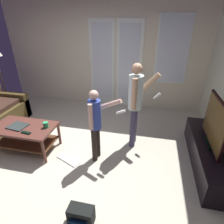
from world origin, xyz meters
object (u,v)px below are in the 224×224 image
(flat_screen_tv, at_px, (215,124))
(laptop_closed, at_px, (18,126))
(loose_keyboard, at_px, (68,160))
(coffee_table, at_px, (25,133))
(person_adult, at_px, (136,99))
(tv_stand, at_px, (206,154))
(person_child, at_px, (96,120))
(tv_remote_black, at_px, (26,133))
(backpack, at_px, (81,216))
(cup_near_edge, at_px, (46,125))

(flat_screen_tv, bearing_deg, laptop_closed, -174.46)
(loose_keyboard, relative_size, laptop_closed, 1.49)
(coffee_table, distance_m, person_adult, 2.05)
(tv_stand, height_order, person_child, person_child)
(flat_screen_tv, relative_size, laptop_closed, 3.11)
(tv_stand, relative_size, flat_screen_tv, 1.85)
(person_adult, bearing_deg, tv_stand, -13.83)
(tv_remote_black, bearing_deg, loose_keyboard, 9.91)
(coffee_table, relative_size, tv_remote_black, 6.40)
(laptop_closed, distance_m, tv_remote_black, 0.31)
(laptop_closed, bearing_deg, flat_screen_tv, 12.96)
(backpack, height_order, loose_keyboard, backpack)
(tv_stand, distance_m, person_child, 1.88)
(person_child, bearing_deg, tv_stand, 7.91)
(flat_screen_tv, relative_size, loose_keyboard, 2.09)
(loose_keyboard, distance_m, laptop_closed, 1.06)
(tv_stand, height_order, laptop_closed, laptop_closed)
(cup_near_edge, bearing_deg, person_adult, 19.40)
(cup_near_edge, distance_m, tv_remote_black, 0.33)
(person_child, bearing_deg, tv_remote_black, -169.59)
(flat_screen_tv, height_order, loose_keyboard, flat_screen_tv)
(loose_keyboard, bearing_deg, coffee_table, 170.77)
(coffee_table, xyz_separation_m, flat_screen_tv, (3.10, 0.29, 0.42))
(coffee_table, bearing_deg, tv_stand, 5.18)
(laptop_closed, bearing_deg, person_child, 9.78)
(laptop_closed, bearing_deg, loose_keyboard, 0.51)
(flat_screen_tv, relative_size, tv_remote_black, 5.60)
(tv_stand, bearing_deg, laptop_closed, -174.53)
(laptop_closed, distance_m, cup_near_edge, 0.50)
(loose_keyboard, height_order, tv_remote_black, tv_remote_black)
(person_adult, relative_size, loose_keyboard, 3.39)
(person_child, xyz_separation_m, cup_near_edge, (-0.92, 0.03, -0.22))
(person_child, bearing_deg, flat_screen_tv, 8.04)
(coffee_table, height_order, flat_screen_tv, flat_screen_tv)
(laptop_closed, height_order, cup_near_edge, cup_near_edge)
(tv_remote_black, bearing_deg, person_adult, 30.67)
(person_child, bearing_deg, cup_near_edge, 178.18)
(person_adult, xyz_separation_m, tv_remote_black, (-1.70, -0.76, -0.43))
(tv_stand, bearing_deg, loose_keyboard, -169.47)
(loose_keyboard, height_order, cup_near_edge, cup_near_edge)
(tv_remote_black, bearing_deg, tv_stand, 15.54)
(person_child, distance_m, loose_keyboard, 0.89)
(coffee_table, xyz_separation_m, tv_remote_black, (0.18, -0.18, 0.14))
(backpack, xyz_separation_m, loose_keyboard, (-0.62, 0.97, -0.11))
(tv_stand, bearing_deg, backpack, -139.85)
(cup_near_edge, relative_size, tv_remote_black, 0.58)
(tv_stand, distance_m, person_adult, 1.46)
(person_adult, bearing_deg, laptop_closed, -162.88)
(flat_screen_tv, distance_m, cup_near_edge, 2.72)
(tv_stand, height_order, loose_keyboard, tv_stand)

